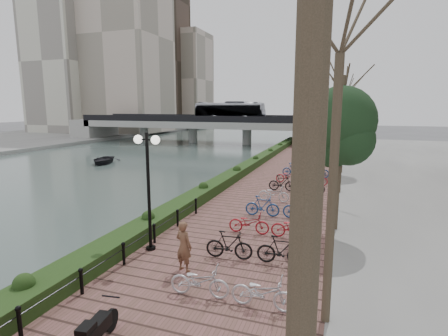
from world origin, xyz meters
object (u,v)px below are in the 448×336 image
at_px(pedestrian, 184,246).
at_px(boat, 103,160).
at_px(lamppost, 148,165).
at_px(motorcycle, 97,328).

bearing_deg(pedestrian, boat, -30.89).
xyz_separation_m(lamppost, boat, (-16.51, 18.30, -3.26)).
bearing_deg(motorcycle, pedestrian, 79.02).
relative_size(pedestrian, boat, 0.44).
height_order(motorcycle, pedestrian, pedestrian).
height_order(pedestrian, boat, pedestrian).
bearing_deg(pedestrian, lamppost, -15.05).
relative_size(motorcycle, boat, 0.38).
xyz_separation_m(motorcycle, pedestrian, (0.21, 3.94, 0.39)).
relative_size(lamppost, motorcycle, 3.05).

